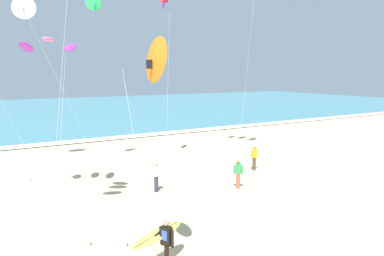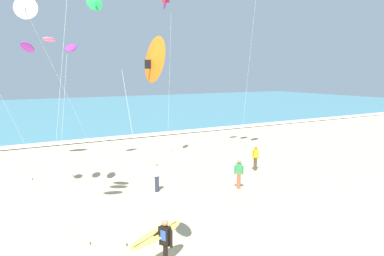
{
  "view_description": "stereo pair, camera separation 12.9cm",
  "coord_description": "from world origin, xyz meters",
  "px_view_note": "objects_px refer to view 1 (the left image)",
  "views": [
    {
      "loc": [
        -6.52,
        -6.02,
        6.15
      ],
      "look_at": [
        0.96,
        6.73,
        3.9
      ],
      "focal_mm": 33.8,
      "sensor_mm": 36.0,
      "label": 1
    },
    {
      "loc": [
        -6.41,
        -6.08,
        6.15
      ],
      "look_at": [
        0.96,
        6.73,
        3.9
      ],
      "focal_mm": 33.8,
      "sensor_mm": 36.0,
      "label": 2
    }
  ],
  "objects_px": {
    "surfer_lead": "(162,238)",
    "kite_delta_amber_close": "(154,60)",
    "bystander_white_top": "(156,177)",
    "bystander_yellow_top": "(254,158)",
    "bystander_green_top": "(238,174)",
    "kite_arc_rose_high": "(48,45)",
    "kite_delta_ivory_far": "(23,8)",
    "kite_delta_emerald_near": "(93,3)"
  },
  "relations": [
    {
      "from": "kite_delta_emerald_near",
      "to": "bystander_green_top",
      "type": "distance_m",
      "value": 13.39
    },
    {
      "from": "kite_delta_ivory_far",
      "to": "bystander_white_top",
      "type": "distance_m",
      "value": 13.33
    },
    {
      "from": "bystander_white_top",
      "to": "kite_delta_ivory_far",
      "type": "bearing_deg",
      "value": 120.8
    },
    {
      "from": "kite_arc_rose_high",
      "to": "bystander_green_top",
      "type": "bearing_deg",
      "value": -19.96
    },
    {
      "from": "kite_delta_emerald_near",
      "to": "surfer_lead",
      "type": "bearing_deg",
      "value": -97.86
    },
    {
      "from": "kite_arc_rose_high",
      "to": "kite_delta_amber_close",
      "type": "height_order",
      "value": "kite_arc_rose_high"
    },
    {
      "from": "kite_delta_emerald_near",
      "to": "kite_arc_rose_high",
      "type": "xyz_separation_m",
      "value": [
        -3.45,
        -4.63,
        -2.91
      ]
    },
    {
      "from": "kite_delta_amber_close",
      "to": "bystander_green_top",
      "type": "bearing_deg",
      "value": 37.79
    },
    {
      "from": "kite_delta_emerald_near",
      "to": "bystander_yellow_top",
      "type": "relative_size",
      "value": 6.87
    },
    {
      "from": "kite_delta_ivory_far",
      "to": "bystander_green_top",
      "type": "xyz_separation_m",
      "value": [
        8.94,
        -9.94,
        -9.27
      ]
    },
    {
      "from": "kite_delta_ivory_far",
      "to": "kite_arc_rose_high",
      "type": "distance_m",
      "value": 7.27
    },
    {
      "from": "kite_delta_amber_close",
      "to": "bystander_white_top",
      "type": "relative_size",
      "value": 4.51
    },
    {
      "from": "kite_delta_amber_close",
      "to": "bystander_white_top",
      "type": "xyz_separation_m",
      "value": [
        3.44,
        7.51,
        -5.69
      ]
    },
    {
      "from": "bystander_green_top",
      "to": "kite_delta_ivory_far",
      "type": "bearing_deg",
      "value": 131.98
    },
    {
      "from": "kite_delta_amber_close",
      "to": "surfer_lead",
      "type": "bearing_deg",
      "value": 51.61
    },
    {
      "from": "kite_arc_rose_high",
      "to": "bystander_white_top",
      "type": "distance_m",
      "value": 8.24
    },
    {
      "from": "bystander_white_top",
      "to": "bystander_green_top",
      "type": "relative_size",
      "value": 1.0
    },
    {
      "from": "bystander_white_top",
      "to": "kite_arc_rose_high",
      "type": "bearing_deg",
      "value": 162.7
    },
    {
      "from": "kite_delta_emerald_near",
      "to": "kite_delta_ivory_far",
      "type": "bearing_deg",
      "value": 149.73
    },
    {
      "from": "surfer_lead",
      "to": "bystander_white_top",
      "type": "xyz_separation_m",
      "value": [
        3.04,
        7.0,
        -0.24
      ]
    },
    {
      "from": "bystander_white_top",
      "to": "kite_delta_amber_close",
      "type": "bearing_deg",
      "value": -114.65
    },
    {
      "from": "bystander_white_top",
      "to": "bystander_green_top",
      "type": "xyz_separation_m",
      "value": [
        4.03,
        -1.71,
        0.0
      ]
    },
    {
      "from": "kite_arc_rose_high",
      "to": "bystander_white_top",
      "type": "height_order",
      "value": "kite_arc_rose_high"
    },
    {
      "from": "surfer_lead",
      "to": "kite_delta_amber_close",
      "type": "distance_m",
      "value": 5.49
    },
    {
      "from": "surfer_lead",
      "to": "kite_delta_emerald_near",
      "type": "height_order",
      "value": "kite_delta_emerald_near"
    },
    {
      "from": "surfer_lead",
      "to": "bystander_green_top",
      "type": "relative_size",
      "value": 1.48
    },
    {
      "from": "kite_arc_rose_high",
      "to": "bystander_yellow_top",
      "type": "bearing_deg",
      "value": -3.64
    },
    {
      "from": "kite_delta_emerald_near",
      "to": "kite_delta_amber_close",
      "type": "xyz_separation_m",
      "value": [
        -2.21,
        -13.59,
        -3.84
      ]
    },
    {
      "from": "kite_delta_emerald_near",
      "to": "bystander_yellow_top",
      "type": "xyz_separation_m",
      "value": [
        8.42,
        -5.38,
        -9.53
      ]
    },
    {
      "from": "surfer_lead",
      "to": "bystander_green_top",
      "type": "xyz_separation_m",
      "value": [
        7.08,
        5.29,
        -0.24
      ]
    },
    {
      "from": "kite_delta_amber_close",
      "to": "kite_delta_ivory_far",
      "type": "bearing_deg",
      "value": 95.31
    },
    {
      "from": "surfer_lead",
      "to": "kite_delta_ivory_far",
      "type": "xyz_separation_m",
      "value": [
        -1.87,
        15.23,
        9.03
      ]
    },
    {
      "from": "bystander_green_top",
      "to": "surfer_lead",
      "type": "bearing_deg",
      "value": -143.22
    },
    {
      "from": "kite_delta_emerald_near",
      "to": "kite_delta_amber_close",
      "type": "relative_size",
      "value": 1.52
    },
    {
      "from": "kite_delta_emerald_near",
      "to": "bystander_yellow_top",
      "type": "bearing_deg",
      "value": -32.59
    },
    {
      "from": "bystander_white_top",
      "to": "surfer_lead",
      "type": "bearing_deg",
      "value": -113.49
    },
    {
      "from": "bystander_white_top",
      "to": "bystander_yellow_top",
      "type": "height_order",
      "value": "same"
    },
    {
      "from": "kite_arc_rose_high",
      "to": "bystander_white_top",
      "type": "relative_size",
      "value": 4.9
    },
    {
      "from": "kite_delta_emerald_near",
      "to": "kite_delta_ivory_far",
      "type": "xyz_separation_m",
      "value": [
        -3.67,
        2.14,
        -0.26
      ]
    },
    {
      "from": "kite_delta_amber_close",
      "to": "bystander_green_top",
      "type": "xyz_separation_m",
      "value": [
        7.48,
        5.8,
        -5.69
      ]
    },
    {
      "from": "bystander_white_top",
      "to": "bystander_yellow_top",
      "type": "relative_size",
      "value": 1.0
    },
    {
      "from": "kite_delta_ivory_far",
      "to": "bystander_white_top",
      "type": "relative_size",
      "value": 6.81
    }
  ]
}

